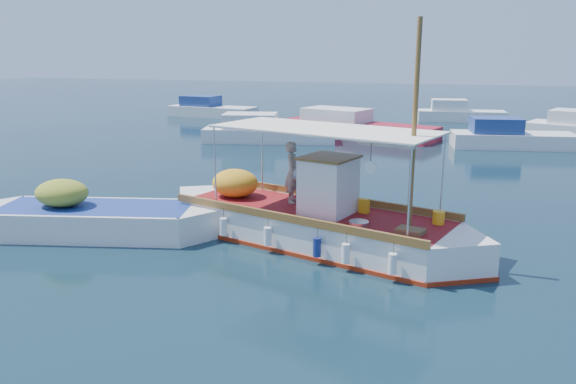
% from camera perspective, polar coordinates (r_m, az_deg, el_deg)
% --- Properties ---
extents(ground, '(160.00, 160.00, 0.00)m').
position_cam_1_polar(ground, '(14.86, 3.95, -5.55)').
color(ground, black).
rests_on(ground, ground).
extents(fishing_caique, '(9.32, 4.54, 5.93)m').
position_cam_1_polar(fishing_caique, '(15.09, 2.27, -3.13)').
color(fishing_caique, white).
rests_on(fishing_caique, ground).
extents(dinghy, '(7.12, 3.22, 1.79)m').
position_cam_1_polar(dinghy, '(16.63, -19.13, -2.83)').
color(dinghy, white).
rests_on(dinghy, ground).
extents(bg_boat_nw, '(7.75, 4.01, 1.80)m').
position_cam_1_polar(bg_boat_nw, '(32.11, -2.30, 6.00)').
color(bg_boat_nw, silver).
rests_on(bg_boat_nw, ground).
extents(bg_boat_n, '(10.15, 5.80, 1.80)m').
position_cam_1_polar(bg_boat_n, '(34.67, 6.55, 6.52)').
color(bg_boat_n, maroon).
rests_on(bg_boat_n, ground).
extents(bg_boat_ne, '(6.57, 3.22, 1.80)m').
position_cam_1_polar(bg_boat_ne, '(32.23, 21.55, 5.07)').
color(bg_boat_ne, silver).
rests_on(bg_boat_ne, ground).
extents(bg_boat_far_w, '(7.29, 3.19, 1.80)m').
position_cam_1_polar(bg_boat_far_w, '(45.44, -7.94, 8.25)').
color(bg_boat_far_w, silver).
rests_on(bg_boat_far_w, ground).
extents(bg_boat_far_n, '(6.34, 2.67, 1.80)m').
position_cam_1_polar(bg_boat_far_n, '(43.50, 16.93, 7.52)').
color(bg_boat_far_n, silver).
rests_on(bg_boat_far_n, ground).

